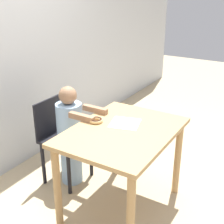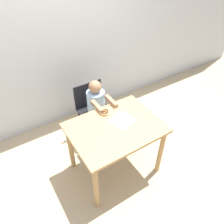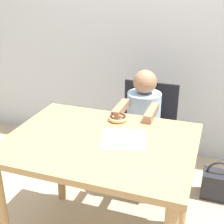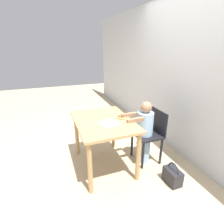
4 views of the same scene
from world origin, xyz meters
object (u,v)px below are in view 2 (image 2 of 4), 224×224
chair (93,110)px  handbag (125,113)px  child_figure (97,111)px  donut (104,112)px

chair → handbag: size_ratio=2.68×
handbag → child_figure: bearing=-168.2°
chair → donut: chair is taller
chair → child_figure: (0.00, -0.11, 0.04)m
chair → child_figure: child_figure is taller
child_figure → donut: (-0.08, -0.35, 0.27)m
handbag → donut: bearing=-144.5°
child_figure → donut: size_ratio=8.56×
chair → donut: size_ratio=7.21×
child_figure → donut: bearing=-102.6°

